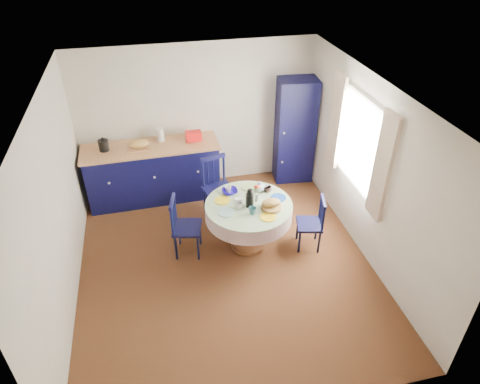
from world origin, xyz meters
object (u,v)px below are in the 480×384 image
object	(u,v)px
chair_right	(312,223)
mug_d	(228,189)
dining_table	(249,211)
mug_b	(253,211)
mug_a	(239,205)
pantry_cabinet	(295,131)
cobalt_bowl	(230,192)
kitchen_counter	(153,172)
chair_far	(218,187)
mug_c	(268,189)
chair_left	(184,226)

from	to	relation	value
chair_right	mug_d	distance (m)	1.31
dining_table	mug_d	bearing A→B (deg)	121.56
mug_b	mug_d	size ratio (longest dim) A/B	1.15
mug_a	mug_d	size ratio (longest dim) A/B	1.18
pantry_cabinet	mug_d	distance (m)	1.98
mug_b	cobalt_bowl	xyz separation A→B (m)	(-0.20, 0.56, -0.02)
cobalt_bowl	pantry_cabinet	bearing A→B (deg)	43.32
kitchen_counter	pantry_cabinet	distance (m)	2.54
dining_table	chair_far	size ratio (longest dim) A/B	1.23
kitchen_counter	chair_right	xyz separation A→B (m)	(2.15, -1.82, -0.08)
mug_b	mug_c	world-z (taller)	mug_b
dining_table	mug_b	world-z (taller)	dining_table
kitchen_counter	dining_table	bearing A→B (deg)	-53.04
dining_table	chair_right	size ratio (longest dim) A/B	1.49
mug_c	pantry_cabinet	bearing A→B (deg)	58.12
chair_far	mug_d	xyz separation A→B (m)	(0.07, -0.51, 0.28)
pantry_cabinet	mug_a	world-z (taller)	pantry_cabinet
pantry_cabinet	chair_right	world-z (taller)	pantry_cabinet
kitchen_counter	mug_d	bearing A→B (deg)	-51.22
mug_a	mug_b	xyz separation A→B (m)	(0.15, -0.17, 0.01)
chair_far	mug_b	distance (m)	1.18
chair_right	mug_c	world-z (taller)	mug_c
dining_table	chair_far	distance (m)	0.93
chair_far	mug_b	xyz separation A→B (m)	(0.28, -1.11, 0.29)
cobalt_bowl	dining_table	bearing A→B (deg)	-57.56
dining_table	chair_left	bearing A→B (deg)	176.13
chair_left	chair_far	xyz separation A→B (m)	(0.63, 0.82, 0.05)
chair_left	mug_d	size ratio (longest dim) A/B	9.56
dining_table	kitchen_counter	bearing A→B (deg)	128.31
chair_far	cobalt_bowl	xyz separation A→B (m)	(0.09, -0.55, 0.26)
chair_far	cobalt_bowl	distance (m)	0.61
chair_right	chair_left	bearing A→B (deg)	-84.80
chair_far	mug_c	distance (m)	0.94
pantry_cabinet	chair_right	xyz separation A→B (m)	(-0.36, -1.91, -0.52)
chair_right	mug_b	size ratio (longest dim) A/B	7.53
mug_b	mug_c	xyz separation A→B (m)	(0.35, 0.47, -0.01)
mug_a	mug_b	world-z (taller)	mug_b
kitchen_counter	mug_a	xyz separation A→B (m)	(1.10, -1.66, 0.29)
mug_a	mug_d	xyz separation A→B (m)	(-0.06, 0.43, 0.00)
cobalt_bowl	chair_left	bearing A→B (deg)	-159.44
kitchen_counter	dining_table	world-z (taller)	kitchen_counter
chair_left	pantry_cabinet	bearing A→B (deg)	-39.94
mug_b	pantry_cabinet	bearing A→B (deg)	56.99
chair_right	mug_b	xyz separation A→B (m)	(-0.89, -0.01, 0.38)
chair_far	cobalt_bowl	size ratio (longest dim) A/B	4.45
mug_d	cobalt_bowl	size ratio (longest dim) A/B	0.42
mug_a	mug_b	size ratio (longest dim) A/B	1.02
mug_b	cobalt_bowl	world-z (taller)	mug_b
pantry_cabinet	chair_right	bearing A→B (deg)	-94.70
kitchen_counter	chair_left	world-z (taller)	kitchen_counter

